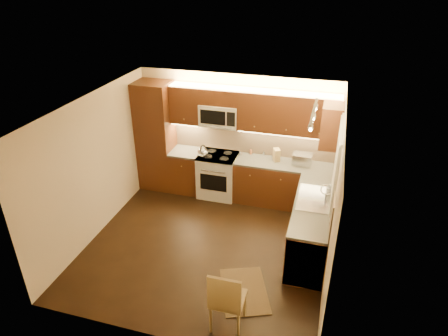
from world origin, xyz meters
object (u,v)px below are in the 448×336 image
(microwave, at_px, (220,115))
(kettle, at_px, (202,151))
(soap_bottle, at_px, (329,189))
(knife_block, at_px, (277,155))
(sink, at_px, (314,195))
(dining_chair, at_px, (228,297))
(stove, at_px, (218,175))
(toaster_oven, at_px, (302,159))

(microwave, height_order, kettle, microwave)
(soap_bottle, bearing_deg, knife_block, 118.53)
(sink, distance_m, soap_bottle, 0.30)
(knife_block, relative_size, dining_chair, 0.25)
(microwave, xyz_separation_m, soap_bottle, (2.23, -1.06, -0.72))
(sink, xyz_separation_m, kettle, (-2.28, 0.99, 0.07))
(knife_block, relative_size, soap_bottle, 1.20)
(stove, distance_m, knife_block, 1.30)
(kettle, distance_m, knife_block, 1.47)
(soap_bottle, distance_m, dining_chair, 2.61)
(toaster_oven, xyz_separation_m, dining_chair, (-0.57, -3.31, -0.52))
(kettle, height_order, toaster_oven, kettle)
(microwave, xyz_separation_m, kettle, (-0.28, -0.27, -0.68))
(toaster_oven, height_order, knife_block, knife_block)
(sink, bearing_deg, dining_chair, -113.10)
(microwave, distance_m, sink, 2.48)
(stove, bearing_deg, dining_chair, -71.06)
(stove, bearing_deg, kettle, -153.65)
(stove, distance_m, dining_chair, 3.41)
(kettle, bearing_deg, dining_chair, -48.50)
(microwave, relative_size, kettle, 3.12)
(stove, height_order, soap_bottle, soap_bottle)
(knife_block, bearing_deg, soap_bottle, -68.38)
(stove, xyz_separation_m, toaster_oven, (1.67, 0.09, 0.55))
(kettle, height_order, dining_chair, kettle)
(sink, relative_size, dining_chair, 0.88)
(stove, bearing_deg, sink, -29.36)
(stove, bearing_deg, soap_bottle, -22.55)
(kettle, height_order, knife_block, kettle)
(soap_bottle, relative_size, dining_chair, 0.20)
(toaster_oven, bearing_deg, dining_chair, -95.63)
(microwave, height_order, soap_bottle, microwave)
(sink, bearing_deg, toaster_oven, 105.11)
(soap_bottle, bearing_deg, stove, 140.45)
(dining_chair, bearing_deg, microwave, 107.67)
(soap_bottle, bearing_deg, dining_chair, -133.04)
(microwave, bearing_deg, kettle, -135.59)
(kettle, relative_size, dining_chair, 0.25)
(stove, relative_size, soap_bottle, 4.58)
(soap_bottle, xyz_separation_m, dining_chair, (-1.12, -2.30, -0.51))
(dining_chair, bearing_deg, stove, 108.39)
(dining_chair, bearing_deg, sink, 66.34)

